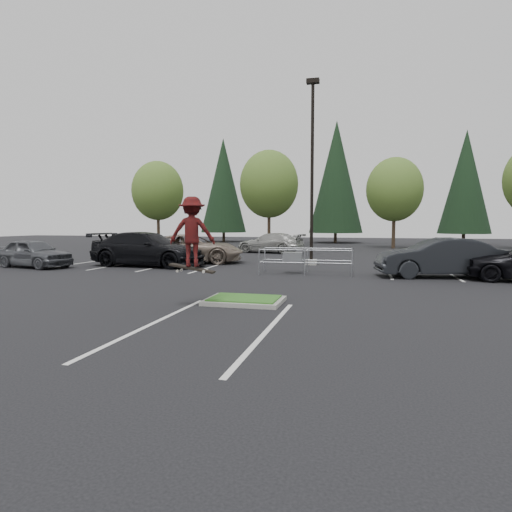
% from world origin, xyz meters
% --- Properties ---
extents(ground, '(120.00, 120.00, 0.00)m').
position_xyz_m(ground, '(0.00, 0.00, 0.00)').
color(ground, black).
rests_on(ground, ground).
extents(grass_median, '(2.20, 1.60, 0.16)m').
position_xyz_m(grass_median, '(0.00, 0.00, 0.08)').
color(grass_median, gray).
rests_on(grass_median, ground).
extents(stall_lines, '(22.62, 17.60, 0.01)m').
position_xyz_m(stall_lines, '(-1.35, 6.02, 0.00)').
color(stall_lines, silver).
rests_on(stall_lines, ground).
extents(light_pole, '(0.70, 0.60, 10.12)m').
position_xyz_m(light_pole, '(0.50, 12.00, 4.56)').
color(light_pole, gray).
rests_on(light_pole, ground).
extents(decid_a, '(5.44, 5.44, 8.91)m').
position_xyz_m(decid_a, '(-18.01, 30.03, 5.58)').
color(decid_a, '#38281C').
rests_on(decid_a, ground).
extents(decid_b, '(5.89, 5.89, 9.64)m').
position_xyz_m(decid_b, '(-6.01, 30.53, 6.04)').
color(decid_b, '#38281C').
rests_on(decid_b, ground).
extents(decid_c, '(5.12, 5.12, 8.38)m').
position_xyz_m(decid_c, '(5.99, 29.83, 5.25)').
color(decid_c, '#38281C').
rests_on(decid_c, ground).
extents(conif_a, '(5.72, 5.72, 13.00)m').
position_xyz_m(conif_a, '(-14.00, 40.00, 7.10)').
color(conif_a, '#38281C').
rests_on(conif_a, ground).
extents(conif_b, '(6.38, 6.38, 14.50)m').
position_xyz_m(conif_b, '(0.00, 40.50, 7.85)').
color(conif_b, '#38281C').
rests_on(conif_b, ground).
extents(conif_c, '(5.50, 5.50, 12.50)m').
position_xyz_m(conif_c, '(14.00, 39.50, 6.85)').
color(conif_c, '#38281C').
rests_on(conif_c, ground).
extents(cart_corral, '(4.23, 1.69, 1.18)m').
position_xyz_m(cart_corral, '(0.31, 7.62, 0.74)').
color(cart_corral, gray).
rests_on(cart_corral, ground).
extents(skateboarder, '(1.35, 0.97, 2.07)m').
position_xyz_m(skateboarder, '(-1.20, -1.00, 2.07)').
color(skateboarder, black).
rests_on(skateboarder, ground).
extents(car_l_tan, '(6.44, 3.85, 1.68)m').
position_xyz_m(car_l_tan, '(-6.50, 11.50, 0.84)').
color(car_l_tan, gray).
rests_on(car_l_tan, ground).
extents(car_l_black, '(6.54, 3.08, 1.85)m').
position_xyz_m(car_l_black, '(-8.00, 9.07, 0.92)').
color(car_l_black, black).
rests_on(car_l_black, ground).
extents(car_l_grey, '(4.70, 2.67, 1.51)m').
position_xyz_m(car_l_grey, '(-13.50, 7.00, 0.75)').
color(car_l_grey, '#4D4F55').
rests_on(car_l_grey, ground).
extents(car_r_charc, '(5.36, 2.68, 1.69)m').
position_xyz_m(car_r_charc, '(6.45, 7.74, 0.84)').
color(car_r_charc, black).
rests_on(car_r_charc, ground).
extents(car_far_silver, '(5.70, 3.24, 1.56)m').
position_xyz_m(car_far_silver, '(-3.77, 21.09, 0.78)').
color(car_far_silver, '#ACADA8').
rests_on(car_far_silver, ground).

